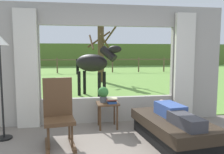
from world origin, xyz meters
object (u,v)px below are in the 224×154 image
at_px(rocking_chair, 59,113).
at_px(recliner_sofa, 173,130).
at_px(side_table, 108,107).
at_px(book_stack, 112,100).
at_px(floor_lamp_left, 0,55).
at_px(potted_plant, 103,93).
at_px(pasture_tree, 101,52).
at_px(reclining_person, 175,113).
at_px(horse, 93,63).

bearing_deg(rocking_chair, recliner_sofa, -14.05).
height_order(recliner_sofa, side_table, side_table).
distance_m(book_stack, floor_lamp_left, 2.22).
xyz_separation_m(potted_plant, pasture_tree, (0.74, 7.03, 0.85)).
height_order(floor_lamp_left, pasture_tree, pasture_tree).
distance_m(recliner_sofa, floor_lamp_left, 3.25).
relative_size(reclining_person, floor_lamp_left, 0.78).
distance_m(potted_plant, floor_lamp_left, 2.04).
bearing_deg(rocking_chair, side_table, 30.32).
distance_m(recliner_sofa, book_stack, 1.32).
relative_size(potted_plant, floor_lamp_left, 0.17).
height_order(recliner_sofa, rocking_chair, rocking_chair).
bearing_deg(recliner_sofa, side_table, 130.54).
distance_m(book_stack, pasture_tree, 7.24).
xyz_separation_m(floor_lamp_left, horse, (1.90, 3.64, -0.33)).
relative_size(potted_plant, pasture_tree, 0.11).
xyz_separation_m(reclining_person, book_stack, (-0.92, 0.92, 0.05)).
bearing_deg(book_stack, side_table, 143.35).
relative_size(reclining_person, potted_plant, 4.49).
distance_m(reclining_person, floor_lamp_left, 3.15).
height_order(recliner_sofa, potted_plant, potted_plant).
distance_m(side_table, pasture_tree, 7.21).
distance_m(reclining_person, rocking_chair, 1.95).
relative_size(reclining_person, pasture_tree, 0.50).
bearing_deg(recliner_sofa, potted_plant, 130.94).
bearing_deg(reclining_person, pasture_tree, 85.81).
bearing_deg(rocking_chair, reclining_person, -15.51).
distance_m(horse, pasture_tree, 3.86).
relative_size(recliner_sofa, side_table, 3.45).
bearing_deg(pasture_tree, horse, -100.20).
bearing_deg(horse, floor_lamp_left, 11.02).
distance_m(recliner_sofa, pasture_tree, 8.14).
height_order(book_stack, pasture_tree, pasture_tree).
height_order(reclining_person, side_table, reclining_person).
bearing_deg(horse, reclining_person, 52.03).
height_order(reclining_person, potted_plant, potted_plant).
relative_size(book_stack, horse, 0.12).
height_order(reclining_person, horse, horse).
bearing_deg(side_table, potted_plant, 143.13).
xyz_separation_m(horse, pasture_tree, (0.68, 3.78, 0.40)).
bearing_deg(horse, book_stack, 40.38).
relative_size(floor_lamp_left, horse, 1.07).
height_order(reclining_person, book_stack, reclining_person).
bearing_deg(reclining_person, horse, 96.79).
height_order(rocking_chair, floor_lamp_left, floor_lamp_left).
bearing_deg(book_stack, horse, 91.82).
bearing_deg(floor_lamp_left, potted_plant, 11.71).
height_order(potted_plant, horse, horse).
xyz_separation_m(book_stack, horse, (-0.11, 3.38, 0.58)).
bearing_deg(pasture_tree, reclining_person, -87.51).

